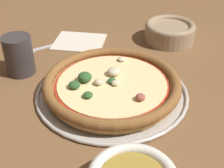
{
  "coord_description": "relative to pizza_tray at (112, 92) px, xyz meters",
  "views": [
    {
      "loc": [
        0.13,
        0.56,
        0.42
      ],
      "look_at": [
        0.0,
        0.0,
        0.03
      ],
      "focal_mm": 50.0,
      "sensor_mm": 36.0,
      "label": 1
    }
  ],
  "objects": [
    {
      "name": "pizza",
      "position": [
        0.0,
        -0.0,
        0.02
      ],
      "size": [
        0.31,
        0.31,
        0.04
      ],
      "color": "tan",
      "rests_on": "pizza_tray"
    },
    {
      "name": "napkin",
      "position": [
        0.03,
        -0.27,
        -0.0
      ],
      "size": [
        0.18,
        0.17,
        0.01
      ],
      "rotation": [
        0.0,
        0.0,
        -0.39
      ],
      "color": "beige",
      "rests_on": "ground_plane"
    },
    {
      "name": "bowl_far",
      "position": [
        -0.23,
        -0.22,
        0.03
      ],
      "size": [
        0.15,
        0.15,
        0.06
      ],
      "color": "#9E8466",
      "rests_on": "ground_plane"
    },
    {
      "name": "ground_plane",
      "position": [
        0.0,
        0.0,
        -0.0
      ],
      "size": [
        3.0,
        3.0,
        0.0
      ],
      "primitive_type": "plane",
      "color": "brown"
    },
    {
      "name": "fork",
      "position": [
        0.14,
        -0.26,
        -0.0
      ],
      "size": [
        0.18,
        0.08,
        0.0
      ],
      "rotation": [
        0.0,
        0.0,
        6.62
      ],
      "color": "#B7B7BC",
      "rests_on": "ground_plane"
    },
    {
      "name": "pizza_tray",
      "position": [
        0.0,
        0.0,
        0.0
      ],
      "size": [
        0.34,
        0.34,
        0.01
      ],
      "color": "#B7B2A8",
      "rests_on": "ground_plane"
    },
    {
      "name": "drinking_cup",
      "position": [
        0.2,
        -0.14,
        0.04
      ],
      "size": [
        0.07,
        0.07,
        0.1
      ],
      "color": "#383333",
      "rests_on": "ground_plane"
    }
  ]
}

